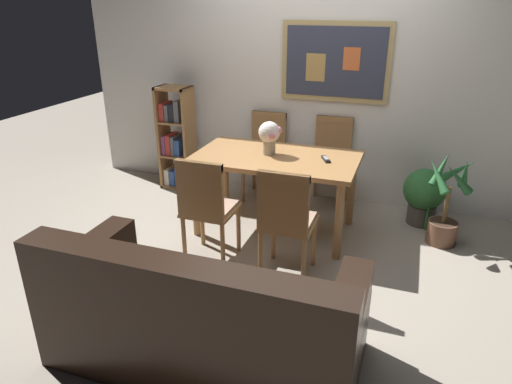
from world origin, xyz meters
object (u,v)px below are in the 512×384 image
object	(u,v)px
dining_chair_far_right	(331,154)
potted_palm	(446,209)
dining_chair_far_left	(266,148)
bookshelf	(177,143)
dining_chair_near_left	(206,203)
potted_ivy	(424,194)
leather_couch	(202,319)
dining_chair_near_right	(286,216)
flower_vase	(270,135)
dining_table	(276,166)
tv_remote	(326,159)

from	to	relation	value
dining_chair_far_right	potted_palm	bearing A→B (deg)	-26.04
dining_chair_far_left	bookshelf	size ratio (longest dim) A/B	0.79
dining_chair_near_left	potted_ivy	xyz separation A→B (m)	(1.64, 1.34, -0.23)
dining_chair_near_left	leather_couch	distance (m)	1.16
dining_chair_near_left	dining_chair_far_right	bearing A→B (deg)	65.64
dining_chair_near_right	leather_couch	xyz separation A→B (m)	(-0.20, -1.03, -0.22)
leather_couch	potted_ivy	xyz separation A→B (m)	(1.19, 2.38, -0.01)
dining_chair_far_right	potted_ivy	xyz separation A→B (m)	(0.95, -0.20, -0.23)
potted_palm	flower_vase	world-z (taller)	flower_vase
dining_chair_far_left	dining_chair_near_left	world-z (taller)	same
flower_vase	dining_chair_far_right	bearing A→B (deg)	60.59
dining_chair_far_left	potted_palm	size ratio (longest dim) A/B	1.11
bookshelf	potted_ivy	distance (m)	2.68
dining_table	potted_palm	bearing A→B (deg)	9.28
dining_chair_near_right	leather_couch	world-z (taller)	dining_chair_near_right
dining_chair_near_right	tv_remote	xyz separation A→B (m)	(0.13, 0.79, 0.20)
potted_ivy	dining_chair_near_right	bearing A→B (deg)	-126.05
dining_chair_far_right	bookshelf	bearing A→B (deg)	-175.72
dining_chair_near_left	potted_palm	xyz separation A→B (m)	(1.82, 0.99, -0.21)
dining_table	potted_palm	xyz separation A→B (m)	(1.48, 0.24, -0.30)
bookshelf	potted_palm	distance (m)	2.89
dining_chair_near_left	potted_palm	world-z (taller)	dining_chair_near_left
tv_remote	potted_palm	bearing A→B (deg)	11.54
dining_chair_far_left	leather_couch	size ratio (longest dim) A/B	0.51
dining_chair_near_right	potted_palm	xyz separation A→B (m)	(1.16, 1.00, -0.21)
dining_chair_far_left	potted_ivy	distance (m)	1.67
bookshelf	tv_remote	xyz separation A→B (m)	(1.81, -0.63, 0.21)
bookshelf	potted_palm	bearing A→B (deg)	-8.41
potted_ivy	tv_remote	xyz separation A→B (m)	(-0.86, -0.56, 0.44)
dining_table	potted_ivy	xyz separation A→B (m)	(1.30, 0.59, -0.33)
flower_vase	bookshelf	bearing A→B (deg)	154.13
bookshelf	flower_vase	distance (m)	1.49
dining_chair_near_left	potted_ivy	size ratio (longest dim) A/B	1.56
dining_chair_near_right	dining_chair_near_left	size ratio (longest dim) A/B	1.00
dining_chair_near_right	dining_chair_far_right	bearing A→B (deg)	88.61
dining_table	dining_chair_far_right	size ratio (longest dim) A/B	1.60
dining_chair_far_left	tv_remote	bearing A→B (deg)	-43.00
dining_chair_far_right	leather_couch	xyz separation A→B (m)	(-0.24, -2.58, -0.22)
tv_remote	dining_chair_near_left	bearing A→B (deg)	-135.36
dining_chair_far_right	tv_remote	size ratio (longest dim) A/B	5.72
dining_table	leather_couch	size ratio (longest dim) A/B	0.81
leather_couch	potted_palm	xyz separation A→B (m)	(1.37, 2.03, 0.02)
potted_palm	dining_chair_far_left	bearing A→B (deg)	164.06
dining_chair_near_right	potted_ivy	bearing A→B (deg)	53.95
potted_ivy	dining_chair_far_right	bearing A→B (deg)	167.96
potted_ivy	potted_palm	world-z (taller)	potted_palm
leather_couch	potted_palm	world-z (taller)	leather_couch
bookshelf	leather_couch	bearing A→B (deg)	-58.89
bookshelf	potted_palm	xyz separation A→B (m)	(2.85, -0.42, -0.19)
dining_table	bookshelf	distance (m)	1.53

